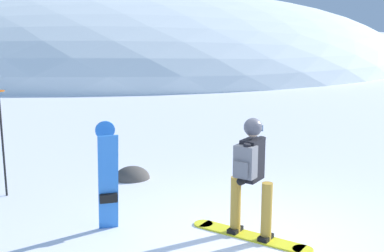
# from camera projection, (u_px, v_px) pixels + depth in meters

# --- Properties ---
(ground_plane) EXTENTS (300.00, 300.00, 0.00)m
(ground_plane) POSITION_uv_depth(u_px,v_px,m) (254.00, 243.00, 6.72)
(ground_plane) COLOR white
(ridge_peak_main) EXTENTS (39.43, 35.49, 10.85)m
(ridge_peak_main) POSITION_uv_depth(u_px,v_px,m) (142.00, 63.00, 37.90)
(ridge_peak_main) COLOR white
(ridge_peak_main) RESTS_ON ground
(snowboarder_main) EXTENTS (1.30, 1.46, 1.71)m
(snowboarder_main) POSITION_uv_depth(u_px,v_px,m) (251.00, 175.00, 6.69)
(snowboarder_main) COLOR yellow
(snowboarder_main) RESTS_ON ground
(spare_snowboard) EXTENTS (0.28, 0.42, 1.62)m
(spare_snowboard) POSITION_uv_depth(u_px,v_px,m) (108.00, 178.00, 6.91)
(spare_snowboard) COLOR blue
(spare_snowboard) RESTS_ON ground
(piste_marker_near) EXTENTS (0.20, 0.20, 2.11)m
(piste_marker_near) POSITION_uv_depth(u_px,v_px,m) (1.00, 129.00, 8.32)
(piste_marker_near) COLOR black
(piste_marker_near) RESTS_ON ground
(rock_dark) EXTENTS (0.70, 0.59, 0.49)m
(rock_dark) POSITION_uv_depth(u_px,v_px,m) (132.00, 179.00, 9.50)
(rock_dark) COLOR #4C4742
(rock_dark) RESTS_ON ground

